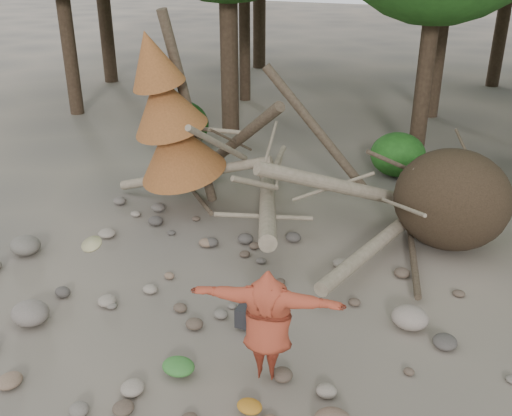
% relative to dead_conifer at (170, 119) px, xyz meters
% --- Properties ---
extents(ground, '(120.00, 120.00, 0.00)m').
position_rel_dead_conifer_xyz_m(ground, '(3.12, -3.37, -2.11)').
color(ground, '#514C44').
rests_on(ground, ground).
extents(deadfall_pile, '(8.55, 5.24, 3.30)m').
position_rel_dead_conifer_xyz_m(deadfall_pile, '(5.13, 0.87, -1.16)').
color(deadfall_pile, '#332619').
rests_on(deadfall_pile, ground).
extents(dead_conifer, '(2.06, 2.16, 4.35)m').
position_rel_dead_conifer_xyz_m(dead_conifer, '(0.00, 0.00, 0.00)').
color(dead_conifer, '#4C3F30').
rests_on(dead_conifer, ground).
extents(bush_left, '(1.80, 1.80, 1.44)m').
position_rel_dead_conifer_xyz_m(bush_left, '(-2.38, 3.83, -1.39)').
color(bush_left, '#194913').
rests_on(bush_left, ground).
extents(bush_mid, '(1.40, 1.40, 1.12)m').
position_rel_dead_conifer_xyz_m(bush_mid, '(3.92, 4.43, -1.55)').
color(bush_mid, '#225C1A').
rests_on(bush_mid, ground).
extents(frisbee_thrower, '(3.59, 1.14, 1.74)m').
position_rel_dead_conifer_xyz_m(frisbee_thrower, '(4.16, -4.10, -1.22)').
color(frisbee_thrower, '#983722').
rests_on(frisbee_thrower, ground).
extents(backpack, '(0.49, 0.35, 0.31)m').
position_rel_dead_conifer_xyz_m(backpack, '(3.49, -3.18, -1.95)').
color(backpack, black).
rests_on(backpack, ground).
extents(cloth_green, '(0.47, 0.39, 0.18)m').
position_rel_dead_conifer_xyz_m(cloth_green, '(3.05, -4.56, -2.02)').
color(cloth_green, '#326C2B').
rests_on(cloth_green, ground).
extents(cloth_orange, '(0.33, 0.27, 0.12)m').
position_rel_dead_conifer_xyz_m(cloth_orange, '(4.24, -4.78, -2.05)').
color(cloth_orange, '#9E651B').
rests_on(cloth_orange, ground).
extents(boulder_front_left, '(0.60, 0.54, 0.36)m').
position_rel_dead_conifer_xyz_m(boulder_front_left, '(0.32, -4.55, -1.93)').
color(boulder_front_left, slate).
rests_on(boulder_front_left, ground).
extents(boulder_mid_right, '(0.57, 0.52, 0.34)m').
position_rel_dead_conifer_xyz_m(boulder_mid_right, '(5.65, -2.08, -1.94)').
color(boulder_mid_right, gray).
rests_on(boulder_mid_right, ground).
extents(boulder_mid_left, '(0.60, 0.54, 0.36)m').
position_rel_dead_conifer_xyz_m(boulder_mid_left, '(-1.48, -2.93, -1.93)').
color(boulder_mid_left, '#645E54').
rests_on(boulder_mid_left, ground).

